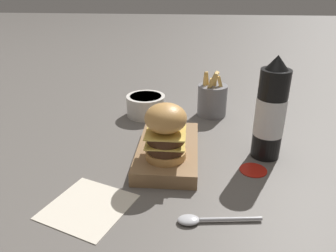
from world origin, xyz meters
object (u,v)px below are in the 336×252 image
object	(u,v)px
burger	(166,131)
side_bowl	(146,105)
serving_board	(168,151)
fries_basket	(212,99)
spoon	(201,220)
ketchup_bottle	(270,113)

from	to	relation	value
burger	side_bowl	bearing A→B (deg)	16.10
serving_board	fries_basket	bearing A→B (deg)	-22.89
fries_basket	spoon	distance (m)	0.50
ketchup_bottle	spoon	size ratio (longest dim) A/B	1.61
burger	serving_board	bearing A→B (deg)	-0.14
side_bowl	spoon	world-z (taller)	side_bowl
ketchup_bottle	serving_board	bearing A→B (deg)	96.44
serving_board	spoon	distance (m)	0.24
burger	spoon	world-z (taller)	burger
burger	ketchup_bottle	xyz separation A→B (m)	(0.08, -0.24, 0.02)
burger	spoon	distance (m)	0.21
serving_board	side_bowl	xyz separation A→B (m)	(0.25, 0.09, 0.02)
ketchup_bottle	fries_basket	xyz separation A→B (m)	(0.25, 0.12, -0.06)
burger	side_bowl	distance (m)	0.33
serving_board	ketchup_bottle	world-z (taller)	ketchup_bottle
serving_board	burger	distance (m)	0.10
fries_basket	spoon	xyz separation A→B (m)	(-0.50, 0.04, -0.05)
burger	ketchup_bottle	size ratio (longest dim) A/B	0.51
serving_board	spoon	bearing A→B (deg)	-160.85
burger	side_bowl	size ratio (longest dim) A/B	1.06
serving_board	side_bowl	size ratio (longest dim) A/B	2.21
ketchup_bottle	side_bowl	distance (m)	0.41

